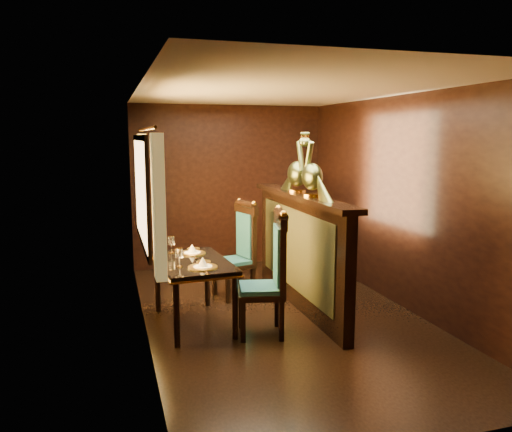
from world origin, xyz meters
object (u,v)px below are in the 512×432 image
Objects in this scene: dining_table at (193,267)px; peacock_right at (297,163)px; peacock_left at (312,165)px; chair_left at (273,269)px; chair_right at (241,246)px.

dining_table is 1.77× the size of peacock_right.
peacock_left is at bearing -8.60° from dining_table.
peacock_left and peacock_right have the same top height.
chair_left is 1.86× the size of peacock_right.
chair_left is 1.33m from chair_right.
peacock_right is at bearing 67.37° from chair_left.
peacock_right is at bearing 10.71° from dining_table.
chair_left is 1.24m from peacock_left.
dining_table is 1.77× the size of peacock_left.
dining_table is at bearing 175.50° from peacock_left.
dining_table is at bearing -165.18° from peacock_right.
peacock_left reaches higher than chair_left.
peacock_left is (0.58, 0.39, 1.03)m from chair_left.
peacock_right is (0.58, 0.84, 1.03)m from chair_left.
dining_table is 0.89m from chair_left.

